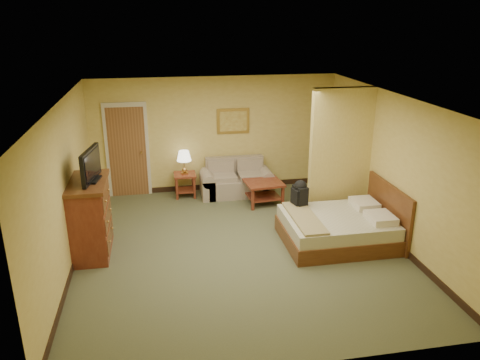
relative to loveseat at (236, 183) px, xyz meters
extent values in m
plane|color=#515537|center=(-0.41, -2.57, -0.26)|extent=(6.00, 6.00, 0.00)
plane|color=white|center=(-0.41, -2.57, 2.34)|extent=(6.00, 6.00, 0.00)
cube|color=#D4BA5A|center=(-0.41, 0.43, 1.04)|extent=(5.50, 0.02, 2.60)
cube|color=#D4BA5A|center=(-3.16, -2.57, 1.04)|extent=(0.02, 6.00, 2.60)
cube|color=#D4BA5A|center=(2.34, -2.57, 1.04)|extent=(0.02, 6.00, 2.60)
cube|color=#D4BA5A|center=(1.74, -1.64, 1.04)|extent=(1.20, 0.15, 2.60)
cube|color=beige|center=(-2.36, 0.40, 0.79)|extent=(0.94, 0.06, 2.10)
cube|color=brown|center=(-2.36, 0.39, 0.74)|extent=(0.80, 0.04, 2.00)
cylinder|color=#B88943|center=(-2.06, 0.33, 0.74)|extent=(0.04, 0.12, 0.04)
cube|color=black|center=(-0.41, 0.42, -0.20)|extent=(5.50, 0.02, 0.12)
cube|color=gray|center=(0.00, -0.04, -0.07)|extent=(1.33, 0.71, 0.40)
cube|color=gray|center=(0.00, 0.26, 0.34)|extent=(1.33, 0.17, 0.42)
cube|color=gray|center=(-0.66, -0.04, -0.04)|extent=(0.28, 0.71, 0.45)
cube|color=gray|center=(0.66, -0.04, -0.04)|extent=(0.28, 0.71, 0.45)
cube|color=maroon|center=(-1.15, 0.08, 0.24)|extent=(0.48, 0.48, 0.04)
cube|color=maroon|center=(-1.15, 0.08, -0.12)|extent=(0.40, 0.40, 0.03)
cube|color=maroon|center=(-1.34, -0.11, -0.02)|extent=(0.05, 0.05, 0.49)
cube|color=maroon|center=(-0.96, -0.11, -0.02)|extent=(0.05, 0.05, 0.49)
cube|color=maroon|center=(-1.34, 0.27, -0.02)|extent=(0.05, 0.05, 0.49)
cube|color=maroon|center=(-0.96, 0.27, -0.02)|extent=(0.05, 0.05, 0.49)
cylinder|color=#B88943|center=(-1.15, 0.08, 0.28)|extent=(0.16, 0.16, 0.04)
cylinder|color=#B88943|center=(-1.15, 0.08, 0.48)|extent=(0.02, 0.02, 0.27)
cone|color=white|center=(-1.15, 0.08, 0.68)|extent=(0.32, 0.32, 0.22)
cube|color=maroon|center=(0.47, -0.62, 0.21)|extent=(0.84, 0.84, 0.04)
cube|color=maroon|center=(0.47, -0.62, -0.10)|extent=(0.72, 0.72, 0.03)
cube|color=maroon|center=(0.14, -0.95, -0.03)|extent=(0.06, 0.06, 0.46)
cube|color=maroon|center=(0.80, -0.29, -0.03)|extent=(0.06, 0.06, 0.46)
cube|color=#B78E3F|center=(0.00, 0.41, 1.34)|extent=(0.73, 0.03, 0.57)
cube|color=#B08736|center=(0.00, 0.39, 1.34)|extent=(0.61, 0.02, 0.45)
cube|color=maroon|center=(-2.89, -2.29, 0.36)|extent=(0.57, 1.14, 1.24)
cube|color=#532A13|center=(-2.89, -2.29, 1.01)|extent=(0.64, 1.22, 0.06)
cube|color=black|center=(-2.79, -2.29, 1.05)|extent=(0.28, 0.41, 0.03)
cube|color=black|center=(-2.79, -2.29, 1.31)|extent=(0.21, 0.87, 0.52)
cube|color=#532A13|center=(1.34, -2.67, -0.12)|extent=(1.87, 1.50, 0.28)
cube|color=beige|center=(1.34, -2.67, 0.13)|extent=(1.82, 1.44, 0.22)
cube|color=#532A13|center=(2.30, -2.67, 0.25)|extent=(0.06, 1.59, 1.03)
cube|color=white|center=(1.99, -3.00, 0.30)|extent=(0.42, 0.52, 0.13)
cube|color=white|center=(1.99, -2.34, 0.30)|extent=(0.42, 0.52, 0.13)
cube|color=#938250|center=(0.73, -2.67, 0.26)|extent=(0.42, 1.41, 0.05)
cube|color=black|center=(0.83, -2.08, 0.43)|extent=(0.26, 0.33, 0.38)
sphere|color=black|center=(0.83, -2.08, 0.63)|extent=(0.23, 0.23, 0.23)
camera|label=1|loc=(-1.71, -9.78, 3.60)|focal=35.00mm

